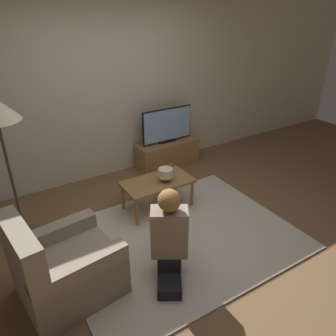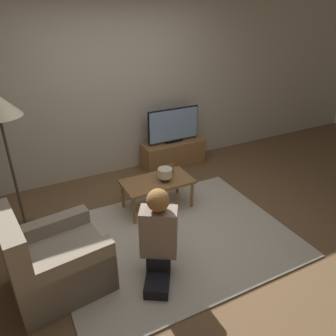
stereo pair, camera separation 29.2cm
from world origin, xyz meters
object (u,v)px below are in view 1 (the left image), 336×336
object	(u,v)px
tv	(167,125)
person_kneeling	(169,234)
coffee_table	(157,184)
table_lamp	(165,174)
armchair	(65,270)

from	to	relation	value
tv	person_kneeling	xyz separation A→B (m)	(-1.24, -2.07, -0.19)
tv	coffee_table	world-z (taller)	tv
tv	coffee_table	xyz separation A→B (m)	(-0.76, -1.01, -0.33)
tv	coffee_table	distance (m)	1.30
person_kneeling	table_lamp	xyz separation A→B (m)	(0.57, 1.01, 0.01)
tv	coffee_table	bearing A→B (deg)	-126.99
tv	table_lamp	bearing A→B (deg)	-122.43
tv	table_lamp	distance (m)	1.27
coffee_table	person_kneeling	size ratio (longest dim) A/B	0.92
person_kneeling	armchair	bearing A→B (deg)	14.15
coffee_table	table_lamp	world-z (taller)	table_lamp
armchair	table_lamp	xyz separation A→B (m)	(1.48, 0.73, 0.22)
armchair	table_lamp	world-z (taller)	armchair
coffee_table	armchair	world-z (taller)	armchair
person_kneeling	table_lamp	bearing A→B (deg)	-88.39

